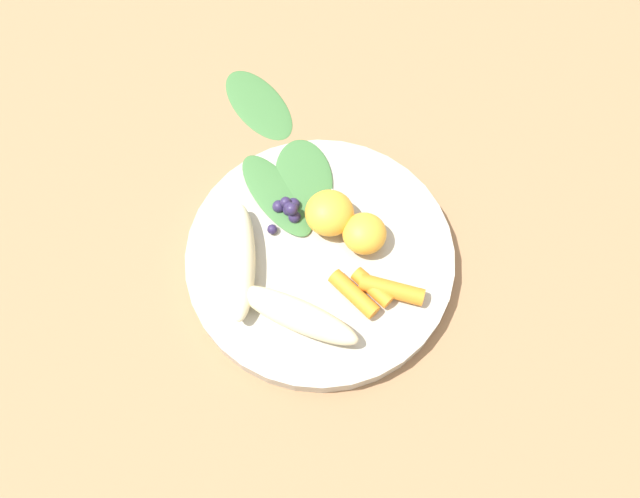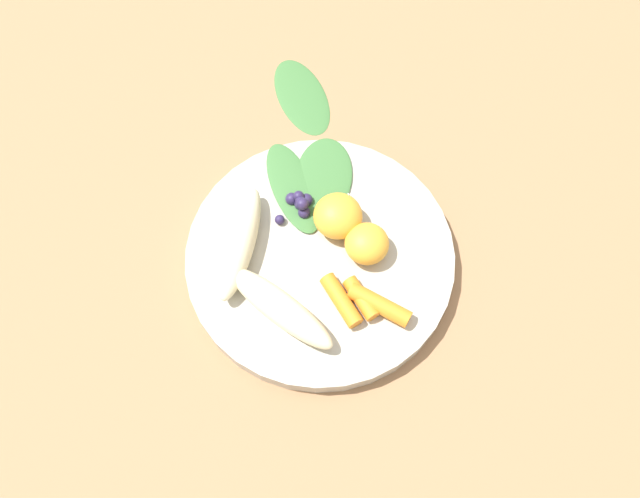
# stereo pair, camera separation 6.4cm
# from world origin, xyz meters

# --- Properties ---
(ground_plane) EXTENTS (2.40, 2.40, 0.00)m
(ground_plane) POSITION_xyz_m (0.00, 0.00, 0.00)
(ground_plane) COLOR #99704C
(bowl) EXTENTS (0.28, 0.28, 0.02)m
(bowl) POSITION_xyz_m (0.00, 0.00, 0.01)
(bowl) COLOR #B2AD9E
(bowl) RESTS_ON ground_plane
(banana_peeled_left) EXTENTS (0.13, 0.09, 0.03)m
(banana_peeled_left) POSITION_xyz_m (0.05, -0.06, 0.04)
(banana_peeled_left) COLOR beige
(banana_peeled_left) RESTS_ON bowl
(banana_peeled_right) EXTENTS (0.13, 0.10, 0.03)m
(banana_peeled_right) POSITION_xyz_m (-0.03, -0.08, 0.04)
(banana_peeled_right) COLOR beige
(banana_peeled_right) RESTS_ON bowl
(orange_segment_near) EXTENTS (0.05, 0.05, 0.04)m
(orange_segment_near) POSITION_xyz_m (-0.02, 0.03, 0.04)
(orange_segment_near) COLOR #F4A833
(orange_segment_near) RESTS_ON bowl
(orange_segment_far) EXTENTS (0.05, 0.05, 0.03)m
(orange_segment_far) POSITION_xyz_m (0.01, 0.05, 0.04)
(orange_segment_far) COLOR #F4A833
(orange_segment_far) RESTS_ON bowl
(carrot_front) EXTENTS (0.06, 0.03, 0.02)m
(carrot_front) POSITION_xyz_m (0.06, 0.00, 0.03)
(carrot_front) COLOR orange
(carrot_front) RESTS_ON bowl
(carrot_mid_left) EXTENTS (0.05, 0.02, 0.02)m
(carrot_mid_left) POSITION_xyz_m (0.06, 0.02, 0.03)
(carrot_mid_left) COLOR orange
(carrot_mid_left) RESTS_ON bowl
(carrot_mid_right) EXTENTS (0.06, 0.05, 0.02)m
(carrot_mid_right) POSITION_xyz_m (0.08, 0.03, 0.03)
(carrot_mid_right) COLOR orange
(carrot_mid_right) RESTS_ON bowl
(blueberry_pile) EXTENTS (0.04, 0.06, 0.02)m
(blueberry_pile) POSITION_xyz_m (-0.06, 0.00, 0.03)
(blueberry_pile) COLOR #2D234C
(blueberry_pile) RESTS_ON bowl
(coconut_shred_patch) EXTENTS (0.05, 0.05, 0.00)m
(coconut_shred_patch) POSITION_xyz_m (-0.05, 0.03, 0.02)
(coconut_shred_patch) COLOR white
(coconut_shred_patch) RESTS_ON bowl
(kale_leaf_left) EXTENTS (0.12, 0.10, 0.00)m
(kale_leaf_left) POSITION_xyz_m (-0.08, 0.04, 0.03)
(kale_leaf_left) COLOR #3D7038
(kale_leaf_left) RESTS_ON bowl
(kale_leaf_right) EXTENTS (0.12, 0.05, 0.00)m
(kale_leaf_right) POSITION_xyz_m (-0.08, 0.00, 0.03)
(kale_leaf_right) COLOR #3D7038
(kale_leaf_right) RESTS_ON bowl
(kale_leaf_stray) EXTENTS (0.12, 0.06, 0.01)m
(kale_leaf_stray) POSITION_xyz_m (-0.21, 0.06, 0.00)
(kale_leaf_stray) COLOR #3D7038
(kale_leaf_stray) RESTS_ON ground_plane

